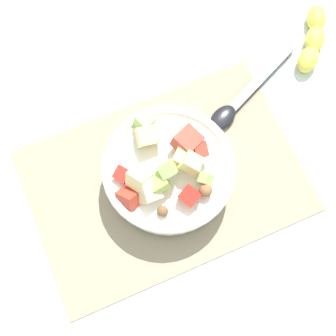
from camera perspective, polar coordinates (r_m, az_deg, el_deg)
ground_plane at (r=0.85m, az=-0.35°, el=-1.47°), size 2.40×2.40×0.00m
placemat at (r=0.85m, az=-0.35°, el=-1.41°), size 0.46×0.31×0.01m
salad_bowl at (r=0.81m, az=-0.05°, el=-0.19°), size 0.22×0.22×0.11m
serving_spoon at (r=0.90m, az=8.36°, el=7.84°), size 0.22×0.12×0.01m
banana_whole at (r=0.99m, az=16.53°, el=14.20°), size 0.12×0.14×0.04m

